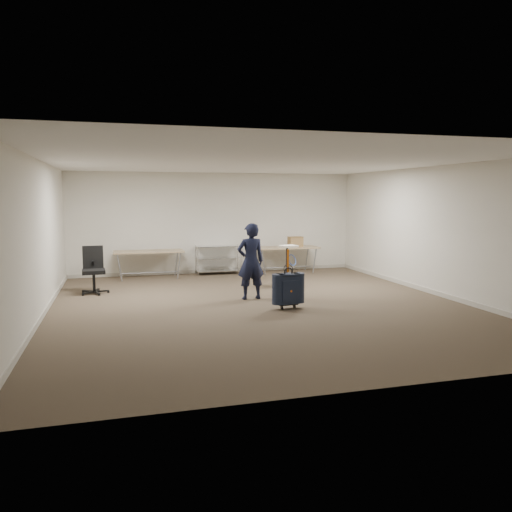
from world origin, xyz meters
name	(u,v)px	position (x,y,z in m)	size (l,w,h in m)	color
ground	(260,305)	(0.00, 0.00, 0.00)	(9.00, 9.00, 0.00)	#423528
room_shell	(243,290)	(0.00, 1.38, 0.05)	(8.00, 9.00, 9.00)	beige
folding_table_left	(149,253)	(-1.90, 3.95, 0.68)	(1.80, 0.75, 0.73)	#8D7B56
folding_table_right	(286,249)	(1.90, 3.95, 0.68)	(1.80, 0.75, 0.73)	#8D7B56
wire_shelf	(218,258)	(0.00, 4.20, 0.44)	(1.22, 0.47, 0.80)	silver
person	(251,261)	(-0.01, 0.66, 0.80)	(0.58, 0.38, 1.60)	black
suitcase	(288,289)	(0.44, -0.44, 0.39)	(0.44, 0.28, 1.15)	black
office_chair	(94,279)	(-3.21, 2.19, 0.32)	(0.63, 0.63, 1.05)	black
equipment_cart	(288,276)	(1.22, 1.80, 0.26)	(0.66, 0.66, 1.00)	#F0E6CE
cardboard_box	(295,242)	(2.17, 3.93, 0.87)	(0.38, 0.29, 0.29)	olive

